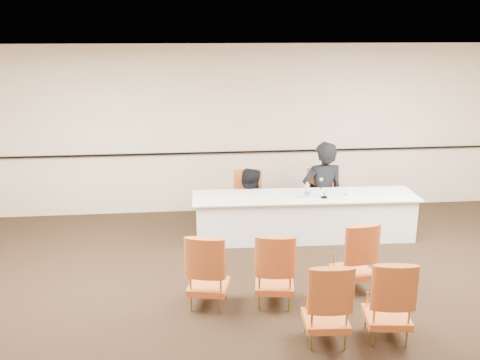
# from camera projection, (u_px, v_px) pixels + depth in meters

# --- Properties ---
(floor) EXTENTS (10.00, 10.00, 0.00)m
(floor) POSITION_uv_depth(u_px,v_px,m) (287.00, 321.00, 6.15)
(floor) COLOR black
(floor) RESTS_ON ground
(ceiling) EXTENTS (10.00, 10.00, 0.00)m
(ceiling) POSITION_uv_depth(u_px,v_px,m) (294.00, 55.00, 5.33)
(ceiling) COLOR silver
(ceiling) RESTS_ON ground
(wall_back) EXTENTS (10.00, 0.04, 3.00)m
(wall_back) POSITION_uv_depth(u_px,v_px,m) (247.00, 130.00, 9.56)
(wall_back) COLOR beige
(wall_back) RESTS_ON ground
(wall_rail) EXTENTS (9.80, 0.04, 0.03)m
(wall_rail) POSITION_uv_depth(u_px,v_px,m) (247.00, 152.00, 9.64)
(wall_rail) COLOR black
(wall_rail) RESTS_ON wall_back
(panel_table) EXTENTS (3.57, 0.94, 0.71)m
(panel_table) POSITION_uv_depth(u_px,v_px,m) (304.00, 217.00, 8.52)
(panel_table) COLOR white
(panel_table) RESTS_ON ground
(panelist_main) EXTENTS (0.75, 0.53, 1.97)m
(panelist_main) POSITION_uv_depth(u_px,v_px,m) (322.00, 199.00, 9.03)
(panelist_main) COLOR black
(panelist_main) RESTS_ON ground
(panelist_main_chair) EXTENTS (0.52, 0.52, 0.95)m
(panelist_main_chair) POSITION_uv_depth(u_px,v_px,m) (322.00, 198.00, 9.03)
(panelist_main_chair) COLOR #BC4921
(panelist_main_chair) RESTS_ON ground
(panelist_second) EXTENTS (0.92, 0.80, 1.60)m
(panelist_second) POSITION_uv_depth(u_px,v_px,m) (249.00, 214.00, 9.01)
(panelist_second) COLOR black
(panelist_second) RESTS_ON ground
(panelist_second_chair) EXTENTS (0.52, 0.52, 0.95)m
(panelist_second_chair) POSITION_uv_depth(u_px,v_px,m) (249.00, 200.00, 8.95)
(panelist_second_chair) COLOR #BC4921
(panelist_second_chair) RESTS_ON ground
(papers) EXTENTS (0.35, 0.29, 0.00)m
(papers) POSITION_uv_depth(u_px,v_px,m) (326.00, 196.00, 8.39)
(papers) COLOR white
(papers) RESTS_ON panel_table
(microphone) EXTENTS (0.12, 0.22, 0.29)m
(microphone) POSITION_uv_depth(u_px,v_px,m) (324.00, 189.00, 8.26)
(microphone) COLOR black
(microphone) RESTS_ON panel_table
(water_bottle) EXTENTS (0.09, 0.09, 0.25)m
(water_bottle) POSITION_uv_depth(u_px,v_px,m) (307.00, 190.00, 8.29)
(water_bottle) COLOR teal
(water_bottle) RESTS_ON panel_table
(drinking_glass) EXTENTS (0.08, 0.08, 0.10)m
(drinking_glass) POSITION_uv_depth(u_px,v_px,m) (311.00, 194.00, 8.33)
(drinking_glass) COLOR white
(drinking_glass) RESTS_ON panel_table
(coffee_cup) EXTENTS (0.11, 0.11, 0.14)m
(coffee_cup) POSITION_uv_depth(u_px,v_px,m) (349.00, 191.00, 8.40)
(coffee_cup) COLOR white
(coffee_cup) RESTS_ON panel_table
(aud_chair_front_left) EXTENTS (0.60, 0.60, 0.95)m
(aud_chair_front_left) POSITION_uv_depth(u_px,v_px,m) (208.00, 269.00, 6.40)
(aud_chair_front_left) COLOR #BC4921
(aud_chair_front_left) RESTS_ON ground
(aud_chair_front_mid) EXTENTS (0.57, 0.57, 0.95)m
(aud_chair_front_mid) POSITION_uv_depth(u_px,v_px,m) (275.00, 268.00, 6.43)
(aud_chair_front_mid) COLOR #BC4921
(aud_chair_front_mid) RESTS_ON ground
(aud_chair_front_right) EXTENTS (0.58, 0.58, 0.95)m
(aud_chair_front_right) POSITION_uv_depth(u_px,v_px,m) (354.00, 255.00, 6.78)
(aud_chair_front_right) COLOR #BC4921
(aud_chair_front_right) RESTS_ON ground
(aud_chair_back_mid) EXTENTS (0.53, 0.53, 0.95)m
(aud_chair_back_mid) POSITION_uv_depth(u_px,v_px,m) (326.00, 301.00, 5.64)
(aud_chair_back_mid) COLOR #BC4921
(aud_chair_back_mid) RESTS_ON ground
(aud_chair_back_right) EXTENTS (0.56, 0.56, 0.95)m
(aud_chair_back_right) POSITION_uv_depth(u_px,v_px,m) (388.00, 298.00, 5.71)
(aud_chair_back_right) COLOR #BC4921
(aud_chair_back_right) RESTS_ON ground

